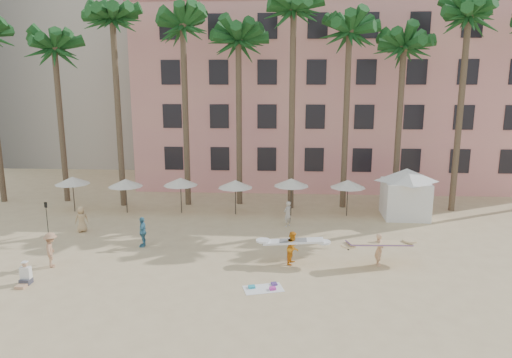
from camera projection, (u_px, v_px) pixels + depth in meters
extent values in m
plane|color=#D1B789|center=(229.00, 291.00, 20.84)|extent=(120.00, 120.00, 0.00)
cube|color=#E99D8E|center=(332.00, 97.00, 44.16)|extent=(35.00, 14.00, 16.00)
cylinder|color=brown|center=(61.00, 126.00, 35.65)|extent=(0.44, 0.44, 12.00)
cylinder|color=brown|center=(118.00, 115.00, 34.17)|extent=(0.44, 0.44, 14.00)
cylinder|color=brown|center=(186.00, 118.00, 34.40)|extent=(0.44, 0.44, 13.50)
cylinder|color=brown|center=(239.00, 124.00, 34.75)|extent=(0.44, 0.44, 12.50)
cylinder|color=brown|center=(292.00, 112.00, 33.33)|extent=(0.44, 0.44, 14.50)
cylinder|color=brown|center=(346.00, 122.00, 33.73)|extent=(0.44, 0.44, 13.00)
cylinder|color=brown|center=(399.00, 128.00, 34.08)|extent=(0.44, 0.44, 12.00)
cylinder|color=brown|center=(460.00, 116.00, 32.65)|extent=(0.44, 0.44, 14.00)
cylinder|color=#332B23|center=(74.00, 195.00, 33.58)|extent=(0.07, 0.07, 2.50)
cone|color=white|center=(72.00, 180.00, 33.35)|extent=(2.50, 2.50, 0.55)
cylinder|color=#332B23|center=(126.00, 197.00, 33.25)|extent=(0.07, 0.07, 2.40)
cone|color=white|center=(126.00, 183.00, 33.03)|extent=(2.50, 2.50, 0.55)
cylinder|color=#332B23|center=(181.00, 196.00, 33.19)|extent=(0.07, 0.07, 2.50)
cone|color=white|center=(181.00, 182.00, 32.97)|extent=(2.50, 2.50, 0.55)
cylinder|color=#332B23|center=(235.00, 198.00, 32.86)|extent=(0.07, 0.07, 2.40)
cone|color=white|center=(235.00, 184.00, 32.65)|extent=(2.50, 2.50, 0.55)
cylinder|color=#332B23|center=(291.00, 198.00, 32.50)|extent=(0.07, 0.07, 2.60)
cone|color=white|center=(291.00, 182.00, 32.27)|extent=(2.50, 2.50, 0.55)
cylinder|color=#332B23|center=(347.00, 199.00, 32.47)|extent=(0.07, 0.07, 2.50)
cone|color=white|center=(348.00, 184.00, 32.24)|extent=(2.50, 2.50, 0.55)
cube|color=white|center=(405.00, 199.00, 32.18)|extent=(3.09, 3.09, 2.60)
cone|color=white|center=(407.00, 175.00, 31.82)|extent=(4.64, 4.64, 0.90)
cube|color=white|center=(263.00, 289.00, 21.07)|extent=(2.01, 1.46, 0.02)
cube|color=#2BA4BC|center=(252.00, 287.00, 21.14)|extent=(0.36, 0.32, 0.10)
cube|color=#C938A8|center=(273.00, 288.00, 20.95)|extent=(0.33, 0.29, 0.12)
cube|color=#573887|center=(274.00, 284.00, 21.47)|extent=(0.33, 0.36, 0.08)
imported|color=tan|center=(379.00, 249.00, 23.67)|extent=(0.42, 0.63, 1.72)
cube|color=#D9BA88|center=(379.00, 243.00, 23.60)|extent=(3.54, 1.68, 0.40)
imported|color=orange|center=(293.00, 248.00, 23.88)|extent=(0.89, 1.01, 1.75)
cube|color=white|center=(293.00, 241.00, 23.81)|extent=(3.15, 0.79, 0.32)
imported|color=tan|center=(51.00, 250.00, 23.44)|extent=(1.12, 1.37, 1.85)
imported|color=teal|center=(143.00, 232.00, 26.40)|extent=(0.50, 1.07, 1.78)
imported|color=tan|center=(82.00, 219.00, 29.02)|extent=(0.96, 0.87, 1.65)
imported|color=#BCB2A6|center=(288.00, 214.00, 30.07)|extent=(0.72, 0.74, 1.72)
cylinder|color=black|center=(47.00, 221.00, 27.99)|extent=(0.04, 0.04, 2.10)
cube|color=black|center=(46.00, 205.00, 27.78)|extent=(0.18, 0.03, 0.35)
cube|color=#3F3F4C|center=(26.00, 281.00, 21.58)|extent=(0.48, 0.45, 0.26)
cube|color=tan|center=(22.00, 286.00, 21.22)|extent=(0.43, 0.48, 0.13)
cube|color=white|center=(26.00, 273.00, 21.55)|extent=(0.47, 0.28, 0.59)
sphere|color=tan|center=(25.00, 264.00, 21.46)|extent=(0.26, 0.26, 0.26)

